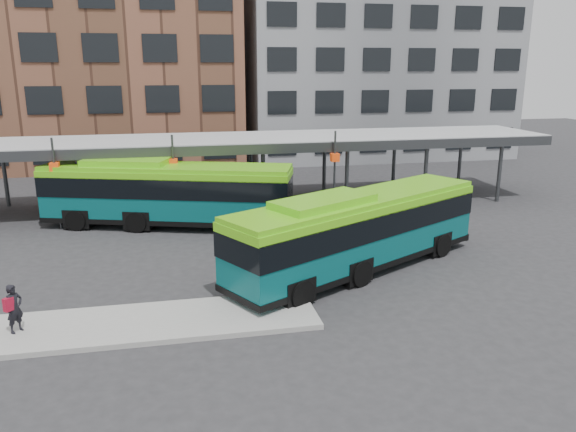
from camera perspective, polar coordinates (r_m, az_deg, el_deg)
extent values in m
plane|color=#28282B|center=(22.51, -3.13, -6.77)|extent=(120.00, 120.00, 0.00)
cube|color=gray|center=(19.66, -18.05, -10.64)|extent=(14.00, 3.00, 0.18)
cube|color=#999B9E|center=(34.08, -6.61, 7.63)|extent=(40.00, 6.00, 0.35)
cube|color=#383A3D|center=(31.14, -6.08, 6.67)|extent=(40.00, 0.15, 0.55)
cylinder|color=#383A3D|center=(38.05, -26.81, 3.68)|extent=(0.24, 0.24, 3.80)
cylinder|color=#383A3D|center=(32.20, -20.39, 2.55)|extent=(0.24, 0.24, 3.80)
cylinder|color=#383A3D|center=(37.06, -19.33, 4.19)|extent=(0.24, 0.24, 3.80)
cylinder|color=#383A3D|center=(31.82, -11.46, 3.06)|extent=(0.24, 0.24, 3.80)
cylinder|color=#383A3D|center=(36.73, -11.57, 4.65)|extent=(0.24, 0.24, 3.80)
cylinder|color=#383A3D|center=(32.23, -2.53, 3.50)|extent=(0.24, 0.24, 3.80)
cylinder|color=#383A3D|center=(37.08, -3.80, 5.02)|extent=(0.24, 0.24, 3.80)
cylinder|color=#383A3D|center=(33.38, 5.99, 3.84)|extent=(0.24, 0.24, 3.80)
cylinder|color=#383A3D|center=(38.09, 3.70, 5.29)|extent=(0.24, 0.24, 3.80)
cylinder|color=#383A3D|center=(35.22, 13.78, 4.08)|extent=(0.24, 0.24, 3.80)
cylinder|color=#383A3D|center=(39.71, 10.70, 5.46)|extent=(0.24, 0.24, 3.80)
cylinder|color=#383A3D|center=(37.63, 20.69, 4.22)|extent=(0.24, 0.24, 3.80)
cylinder|color=#383A3D|center=(41.87, 17.07, 5.55)|extent=(0.24, 0.24, 3.80)
cylinder|color=#383A3D|center=(31.50, -22.47, 3.01)|extent=(0.12, 0.12, 4.80)
cube|color=#C6380B|center=(31.34, -22.63, 4.62)|extent=(0.45, 0.45, 0.45)
cylinder|color=#383A3D|center=(30.94, -11.49, 3.67)|extent=(0.12, 0.12, 4.80)
cube|color=#C6380B|center=(30.78, -11.57, 5.31)|extent=(0.45, 0.45, 0.45)
cylinder|color=#383A3D|center=(32.25, 4.74, 4.38)|extent=(0.12, 0.12, 4.80)
cube|color=#C6380B|center=(32.09, 4.78, 5.96)|extent=(0.45, 0.45, 0.45)
cube|color=brown|center=(53.17, -20.23, 17.06)|extent=(26.00, 14.00, 22.00)
cube|color=slate|center=(56.03, 8.42, 16.62)|extent=(24.00, 14.00, 20.00)
cube|color=#074F52|center=(23.46, 7.22, -1.64)|extent=(12.19, 8.33, 2.60)
cube|color=black|center=(23.32, 7.26, -0.42)|extent=(12.27, 8.41, 0.99)
cube|color=#62C314|center=(23.10, 7.33, 1.70)|extent=(12.14, 8.24, 0.21)
cube|color=#62C314|center=(21.58, 3.64, 1.41)|extent=(4.55, 3.66, 0.36)
cube|color=black|center=(23.83, 7.12, -4.35)|extent=(12.28, 8.42, 0.25)
cylinder|color=black|center=(26.23, 15.33, -2.88)|extent=(1.06, 0.78, 1.04)
cylinder|color=black|center=(27.64, 10.99, -1.69)|extent=(1.06, 0.78, 1.04)
cylinder|color=black|center=(22.15, 7.39, -5.81)|extent=(1.06, 0.78, 1.04)
cylinder|color=black|center=(23.80, 2.83, -4.19)|extent=(1.06, 0.78, 1.04)
cylinder|color=black|center=(20.08, 1.35, -7.94)|extent=(1.06, 0.78, 1.04)
cylinder|color=black|center=(21.88, -3.14, -5.96)|extent=(1.06, 0.78, 1.04)
cube|color=#074F52|center=(30.40, -12.12, 2.15)|extent=(13.23, 6.60, 2.71)
cube|color=black|center=(30.28, -12.18, 3.15)|extent=(13.30, 6.68, 1.03)
cube|color=#62C314|center=(30.11, -12.27, 4.87)|extent=(13.20, 6.50, 0.22)
cube|color=#62C314|center=(30.82, -16.15, 5.26)|extent=(4.73, 3.20, 0.38)
cube|color=black|center=(30.69, -11.99, -0.08)|extent=(13.32, 6.68, 0.26)
cylinder|color=black|center=(28.38, -4.44, -0.96)|extent=(1.13, 0.64, 1.09)
cylinder|color=black|center=(30.90, -3.56, 0.39)|extent=(1.13, 0.64, 1.09)
cylinder|color=black|center=(29.91, -15.14, -0.61)|extent=(1.13, 0.64, 1.09)
cylinder|color=black|center=(32.31, -13.48, 0.65)|extent=(1.13, 0.64, 1.09)
cylinder|color=black|center=(31.23, -20.73, -0.42)|extent=(1.13, 0.64, 1.09)
cylinder|color=black|center=(33.53, -18.74, 0.78)|extent=(1.13, 0.64, 1.09)
imported|color=black|center=(19.84, -26.04, -8.43)|extent=(0.66, 0.69, 1.59)
cube|color=maroon|center=(19.67, -26.53, -8.03)|extent=(0.32, 0.34, 0.42)
imported|color=slate|center=(36.24, 11.26, 2.22)|extent=(1.89, 1.14, 0.94)
imported|color=slate|center=(36.97, 11.91, 2.46)|extent=(1.66, 0.68, 0.97)
imported|color=slate|center=(37.29, 13.48, 2.43)|extent=(1.84, 0.92, 0.92)
imported|color=slate|center=(37.55, 13.97, 2.52)|extent=(1.62, 0.55, 0.96)
imported|color=slate|center=(38.11, 15.73, 2.51)|extent=(1.76, 1.02, 0.87)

